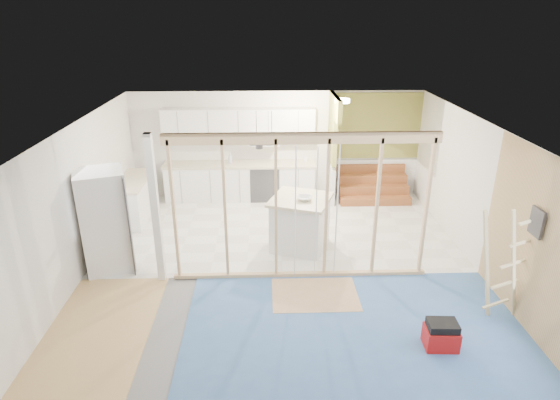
{
  "coord_description": "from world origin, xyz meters",
  "views": [
    {
      "loc": [
        -0.3,
        -7.1,
        4.35
      ],
      "look_at": [
        -0.03,
        0.6,
        1.22
      ],
      "focal_mm": 30.0,
      "sensor_mm": 36.0,
      "label": 1
    }
  ],
  "objects_px": {
    "fridge": "(106,221)",
    "toolbox": "(441,336)",
    "ladder": "(504,265)",
    "island": "(300,223)"
  },
  "relations": [
    {
      "from": "fridge",
      "to": "toolbox",
      "type": "distance_m",
      "value": 5.77
    },
    {
      "from": "fridge",
      "to": "toolbox",
      "type": "bearing_deg",
      "value": -44.67
    },
    {
      "from": "toolbox",
      "to": "ladder",
      "type": "bearing_deg",
      "value": 34.56
    },
    {
      "from": "fridge",
      "to": "island",
      "type": "xyz_separation_m",
      "value": [
        3.48,
        0.65,
        -0.4
      ]
    },
    {
      "from": "island",
      "to": "toolbox",
      "type": "bearing_deg",
      "value": -40.02
    },
    {
      "from": "island",
      "to": "toolbox",
      "type": "xyz_separation_m",
      "value": [
        1.72,
        -3.03,
        -0.32
      ]
    },
    {
      "from": "ladder",
      "to": "island",
      "type": "bearing_deg",
      "value": 128.92
    },
    {
      "from": "fridge",
      "to": "ladder",
      "type": "bearing_deg",
      "value": -35.54
    },
    {
      "from": "island",
      "to": "ladder",
      "type": "xyz_separation_m",
      "value": [
        2.78,
        -2.38,
        0.4
      ]
    },
    {
      "from": "island",
      "to": "ladder",
      "type": "height_order",
      "value": "ladder"
    }
  ]
}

